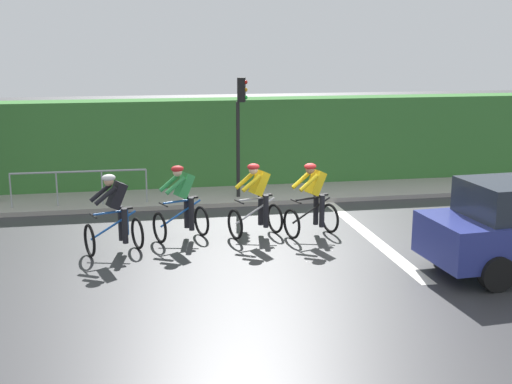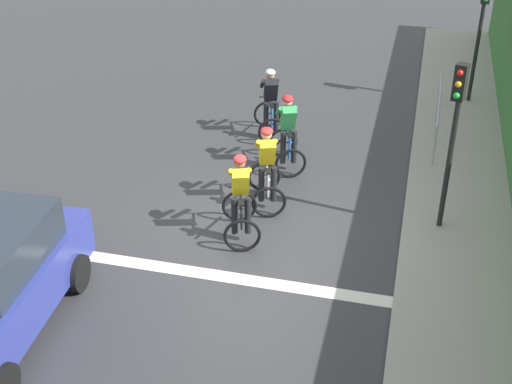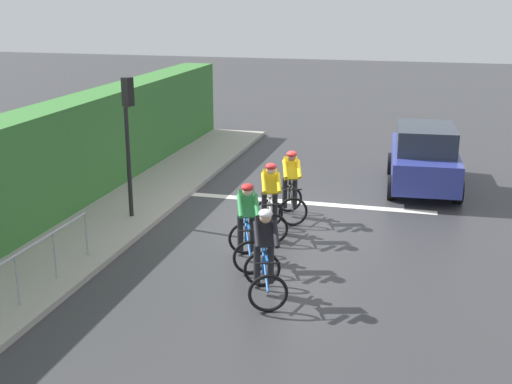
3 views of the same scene
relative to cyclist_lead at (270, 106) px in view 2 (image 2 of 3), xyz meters
name	(u,v)px [view 2 (image 2 of 3)]	position (x,y,z in m)	size (l,w,h in m)	color
ground_plane	(249,232)	(0.53, -4.13, -0.80)	(80.00, 80.00, 0.00)	#333335
sidewalk_kerb	(477,204)	(4.74, -2.13, -0.74)	(2.80, 22.96, 0.12)	#9E998E
road_marking_stop_line	(228,277)	(0.53, -5.58, -0.79)	(7.00, 0.30, 0.01)	silver
cyclist_lead	(270,106)	(0.00, 0.00, 0.00)	(1.00, 1.25, 1.66)	black
cyclist_second	(287,135)	(0.71, -1.43, 0.00)	(1.03, 1.25, 1.66)	black
cyclist_mid	(267,170)	(0.64, -3.09, 0.00)	(0.99, 1.24, 1.66)	black
cyclist_fourth	(241,200)	(0.44, -4.33, 0.00)	(0.98, 1.24, 1.66)	black
traffic_light_near_crossing	(454,125)	(4.00, -3.27, 1.43)	(0.25, 0.31, 3.34)	black
traffic_light_far_junction	(481,22)	(4.65, 3.11, 1.43)	(0.20, 0.31, 3.34)	black
pedestrian_railing_kerbside	(439,106)	(3.84, 0.97, -0.01)	(0.10, 3.45, 1.03)	#999EA3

